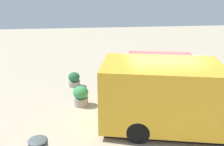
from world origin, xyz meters
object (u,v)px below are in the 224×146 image
food_truck (181,99)px  planter_flowering_near (74,79)px  planter_flowering_far (81,96)px  planter_flowering_side (128,71)px  person_customer (192,70)px

food_truck → planter_flowering_near: food_truck is taller
planter_flowering_far → planter_flowering_side: size_ratio=1.30×
planter_flowering_far → planter_flowering_near: bearing=98.7°
planter_flowering_near → planter_flowering_far: planter_flowering_far is taller
person_customer → planter_flowering_far: bearing=-154.2°
planter_flowering_far → food_truck: bearing=-32.9°
food_truck → person_customer: 5.57m
person_customer → planter_flowering_near: 6.14m
food_truck → planter_flowering_near: bearing=130.5°
food_truck → person_customer: food_truck is taller
food_truck → person_customer: bearing=63.7°
person_customer → planter_flowering_side: bearing=174.2°
planter_flowering_side → planter_flowering_near: bearing=-159.9°
person_customer → planter_flowering_near: person_customer is taller
food_truck → planter_flowering_side: (-0.87, 5.29, -0.77)m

